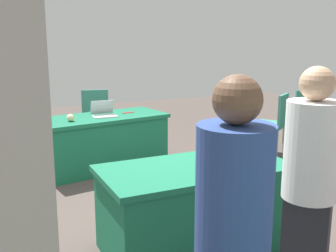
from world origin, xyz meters
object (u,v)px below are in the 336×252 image
chair_tucked_left (274,120)px  laptop_silver (104,113)px  chair_near_front (96,114)px  yarn_ball (70,118)px  table_foreground (102,142)px  person_attendee_standing (233,236)px  chair_tucked_right (303,114)px  scissors_red (128,113)px  person_organiser (310,181)px  table_mid_left (195,207)px

chair_tucked_left → laptop_silver: bearing=136.3°
chair_near_front → yarn_ball: (0.73, 1.28, 0.22)m
table_foreground → chair_tucked_left: (-2.55, 0.56, 0.17)m
chair_tucked_left → laptop_silver: size_ratio=2.77×
yarn_ball → person_attendee_standing: bearing=86.7°
chair_near_front → chair_tucked_right: bearing=-10.7°
chair_tucked_left → yarn_ball: (3.01, -0.39, 0.24)m
table_foreground → laptop_silver: 0.40m
chair_tucked_right → scissors_red: 2.85m
chair_tucked_right → person_organiser: (3.00, 3.02, 0.33)m
table_foreground → person_organiser: size_ratio=1.14×
chair_tucked_right → scissors_red: chair_tucked_right is taller
table_foreground → chair_near_front: (-0.27, -1.11, 0.19)m
table_foreground → person_organiser: person_organiser is taller
laptop_silver → yarn_ball: (0.49, 0.14, 0.01)m
table_mid_left → scissors_red: 2.61m
table_foreground → chair_tucked_left: chair_tucked_left is taller
person_attendee_standing → table_foreground: bearing=-49.9°
chair_near_front → laptop_silver: bearing=-83.6°
scissors_red → table_foreground: bearing=-0.9°
chair_tucked_left → person_organiser: (2.35, 2.95, 0.35)m
chair_tucked_left → laptop_silver: chair_tucked_left is taller
table_mid_left → person_attendee_standing: (0.67, 1.42, 0.53)m
table_mid_left → person_attendee_standing: person_attendee_standing is taller
person_attendee_standing → person_organiser: (-0.88, -0.40, -0.01)m
laptop_silver → yarn_ball: bearing=20.8°
yarn_ball → scissors_red: size_ratio=0.52×
table_mid_left → scissors_red: size_ratio=8.97×
table_mid_left → yarn_ball: 2.40m
chair_near_front → scissors_red: bearing=-63.8°
table_foreground → chair_near_front: bearing=-103.4°
person_organiser → yarn_ball: size_ratio=17.03×
chair_near_front → person_organiser: (0.06, 4.63, 0.34)m
chair_tucked_left → person_attendee_standing: size_ratio=0.58×
table_mid_left → chair_tucked_right: bearing=-148.2°
chair_near_front → yarn_ball: size_ratio=10.20×
table_foreground → table_mid_left: (0.01, 2.49, 0.00)m
chair_tucked_left → chair_tucked_right: chair_tucked_right is taller
table_foreground → person_organiser: 3.56m
yarn_ball → laptop_silver: bearing=-163.8°
yarn_ball → person_organiser: bearing=101.2°
table_mid_left → chair_tucked_right: (-3.21, -1.99, 0.19)m
person_organiser → laptop_silver: person_organiser is taller
person_attendee_standing → yarn_ball: size_ratio=17.21×
scissors_red → chair_tucked_right: bearing=159.5°
table_foreground → scissors_red: size_ratio=10.14×
chair_near_front → scissors_red: chair_near_front is taller
person_attendee_standing → chair_tucked_left: bearing=-84.0°
table_mid_left → person_organiser: 1.17m
person_organiser → laptop_silver: size_ratio=4.72×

